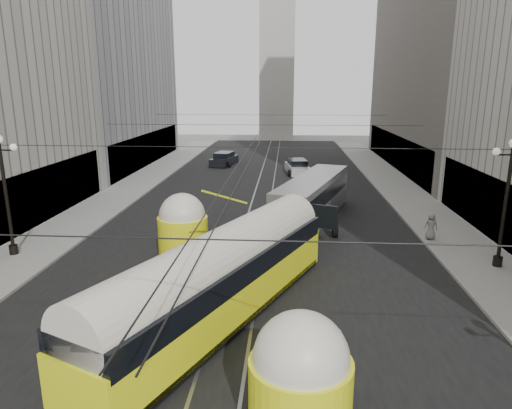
# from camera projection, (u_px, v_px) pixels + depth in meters

# --- Properties ---
(road) EXTENTS (20.00, 85.00, 0.02)m
(road) POSITION_uv_depth(u_px,v_px,m) (262.00, 198.00, 37.76)
(road) COLOR black
(road) RESTS_ON ground
(sidewalk_left) EXTENTS (4.00, 72.00, 0.15)m
(sidewalk_left) POSITION_uv_depth(u_px,v_px,m) (134.00, 186.00, 41.91)
(sidewalk_left) COLOR gray
(sidewalk_left) RESTS_ON ground
(sidewalk_right) EXTENTS (4.00, 72.00, 0.15)m
(sidewalk_right) POSITION_uv_depth(u_px,v_px,m) (400.00, 190.00, 40.34)
(sidewalk_right) COLOR gray
(sidewalk_right) RESTS_ON ground
(rail_left) EXTENTS (0.12, 85.00, 0.04)m
(rail_left) POSITION_uv_depth(u_px,v_px,m) (253.00, 198.00, 37.81)
(rail_left) COLOR gray
(rail_left) RESTS_ON ground
(rail_right) EXTENTS (0.12, 85.00, 0.04)m
(rail_right) POSITION_uv_depth(u_px,v_px,m) (271.00, 198.00, 37.71)
(rail_right) COLOR gray
(rail_right) RESTS_ON ground
(building_left_far) EXTENTS (12.60, 28.60, 28.60)m
(building_left_far) POSITION_uv_depth(u_px,v_px,m) (90.00, 37.00, 50.52)
(building_left_far) COLOR #999999
(building_left_far) RESTS_ON ground
(building_right_far) EXTENTS (12.60, 32.60, 32.60)m
(building_right_far) POSITION_uv_depth(u_px,v_px,m) (463.00, 14.00, 47.39)
(building_right_far) COLOR #514C47
(building_right_far) RESTS_ON ground
(distant_tower) EXTENTS (6.00, 6.00, 31.36)m
(distant_tower) POSITION_uv_depth(u_px,v_px,m) (277.00, 52.00, 79.97)
(distant_tower) COLOR #B2AFA8
(distant_tower) RESTS_ON ground
(lamppost_left_mid) EXTENTS (1.86, 0.44, 6.37)m
(lamppost_left_mid) POSITION_uv_depth(u_px,v_px,m) (5.00, 189.00, 23.65)
(lamppost_left_mid) COLOR black
(lamppost_left_mid) RESTS_ON sidewalk_left
(lamppost_right_mid) EXTENTS (1.86, 0.44, 6.37)m
(lamppost_right_mid) POSITION_uv_depth(u_px,v_px,m) (507.00, 196.00, 21.99)
(lamppost_right_mid) COLOR black
(lamppost_right_mid) RESTS_ON sidewalk_right
(catenary) EXTENTS (25.00, 72.00, 0.23)m
(catenary) POSITION_uv_depth(u_px,v_px,m) (263.00, 127.00, 35.32)
(catenary) COLOR black
(catenary) RESTS_ON ground
(streetcar) EXTENTS (8.41, 15.16, 3.61)m
(streetcar) POSITION_uv_depth(u_px,v_px,m) (221.00, 276.00, 17.58)
(streetcar) COLOR #F5FC15
(streetcar) RESTS_ON ground
(city_bus) EXTENTS (5.86, 11.94, 2.93)m
(city_bus) POSITION_uv_depth(u_px,v_px,m) (313.00, 197.00, 31.17)
(city_bus) COLOR gray
(city_bus) RESTS_ON ground
(sedan_white_far) EXTENTS (2.72, 5.10, 1.53)m
(sedan_white_far) POSITION_uv_depth(u_px,v_px,m) (297.00, 167.00, 48.19)
(sedan_white_far) COLOR white
(sedan_white_far) RESTS_ON ground
(sedan_dark_far) EXTENTS (2.96, 5.18, 1.54)m
(sedan_dark_far) POSITION_uv_depth(u_px,v_px,m) (224.00, 159.00, 53.59)
(sedan_dark_far) COLOR black
(sedan_dark_far) RESTS_ON ground
(pedestrian_sidewalk_right) EXTENTS (0.79, 0.49, 1.60)m
(pedestrian_sidewalk_right) POSITION_uv_depth(u_px,v_px,m) (431.00, 226.00, 26.76)
(pedestrian_sidewalk_right) COLOR gray
(pedestrian_sidewalk_right) RESTS_ON sidewalk_right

